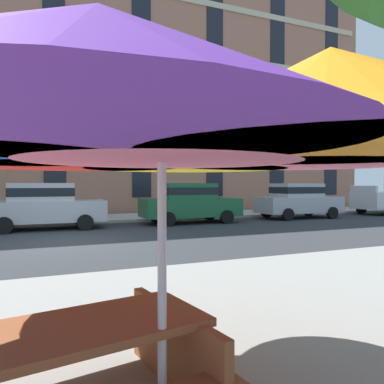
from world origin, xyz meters
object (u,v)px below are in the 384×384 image
(sedan_green, at_px, (190,202))
(sedan_silver_midblock, at_px, (298,200))
(patio_umbrella, at_px, (162,123))
(sedan_silver, at_px, (44,205))
(picnic_table, at_px, (74,367))

(sedan_green, distance_m, sedan_silver_midblock, 6.00)
(sedan_green, height_order, patio_umbrella, patio_umbrella)
(sedan_green, bearing_deg, sedan_silver, 180.00)
(sedan_silver, distance_m, sedan_green, 6.02)
(sedan_green, xyz_separation_m, sedan_silver_midblock, (6.00, 0.00, 0.00))
(sedan_silver_midblock, xyz_separation_m, patio_umbrella, (-11.37, -12.70, 1.18))
(patio_umbrella, distance_m, picnic_table, 1.75)
(sedan_silver, distance_m, sedan_silver_midblock, 12.03)
(sedan_silver, xyz_separation_m, patio_umbrella, (0.65, -12.70, 1.18))
(sedan_silver_midblock, distance_m, patio_umbrella, 17.09)
(sedan_green, bearing_deg, patio_umbrella, -112.92)
(sedan_silver_midblock, xyz_separation_m, picnic_table, (-11.91, -12.44, -0.46))
(sedan_green, bearing_deg, picnic_table, -115.42)
(sedan_silver_midblock, distance_m, picnic_table, 17.23)
(sedan_silver, height_order, sedan_green, same)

